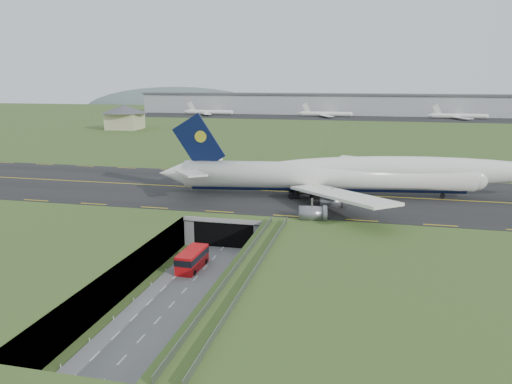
# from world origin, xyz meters

# --- Properties ---
(ground) EXTENTS (900.00, 900.00, 0.00)m
(ground) POSITION_xyz_m (0.00, 0.00, 0.00)
(ground) COLOR #3A5221
(ground) RESTS_ON ground
(airfield_deck) EXTENTS (800.00, 800.00, 6.00)m
(airfield_deck) POSITION_xyz_m (0.00, 0.00, 3.00)
(airfield_deck) COLOR gray
(airfield_deck) RESTS_ON ground
(trench_road) EXTENTS (12.00, 75.00, 0.20)m
(trench_road) POSITION_xyz_m (0.00, -7.50, 0.10)
(trench_road) COLOR slate
(trench_road) RESTS_ON ground
(taxiway) EXTENTS (800.00, 44.00, 0.18)m
(taxiway) POSITION_xyz_m (0.00, 33.00, 6.09)
(taxiway) COLOR black
(taxiway) RESTS_ON airfield_deck
(tunnel_portal) EXTENTS (17.00, 22.30, 6.00)m
(tunnel_portal) POSITION_xyz_m (0.00, 16.71, 3.33)
(tunnel_portal) COLOR gray
(tunnel_portal) RESTS_ON ground
(guideway) EXTENTS (3.00, 53.00, 7.05)m
(guideway) POSITION_xyz_m (11.00, -19.11, 5.32)
(guideway) COLOR #A8A8A3
(guideway) RESTS_ON ground
(jumbo_jet) EXTENTS (88.87, 57.68, 19.29)m
(jumbo_jet) POSITION_xyz_m (23.73, 31.50, 11.18)
(jumbo_jet) COLOR white
(jumbo_jet) RESTS_ON ground
(shuttle_tram) EXTENTS (3.41, 8.37, 3.36)m
(shuttle_tram) POSITION_xyz_m (-2.01, -3.92, 1.84)
(shuttle_tram) COLOR red
(shuttle_tram) RESTS_ON ground
(service_building) EXTENTS (25.34, 25.34, 12.90)m
(service_building) POSITION_xyz_m (-100.87, 162.50, 13.64)
(service_building) COLOR #C7C090
(service_building) RESTS_ON ground
(cargo_terminal) EXTENTS (320.00, 67.00, 15.60)m
(cargo_terminal) POSITION_xyz_m (-0.05, 299.41, 13.96)
(cargo_terminal) COLOR #B2B2B2
(cargo_terminal) RESTS_ON ground
(distant_hills) EXTENTS (700.00, 91.00, 60.00)m
(distant_hills) POSITION_xyz_m (64.38, 430.00, -4.00)
(distant_hills) COLOR slate
(distant_hills) RESTS_ON ground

